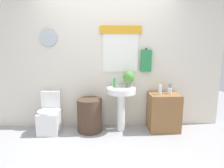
% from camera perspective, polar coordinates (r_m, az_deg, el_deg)
% --- Properties ---
extents(ground_plane, '(8.00, 8.00, 0.00)m').
position_cam_1_polar(ground_plane, '(3.05, -1.04, -19.74)').
color(ground_plane, '#A3A3A8').
extents(back_wall, '(4.40, 0.18, 2.60)m').
position_cam_1_polar(back_wall, '(3.77, -1.35, 7.16)').
color(back_wall, silver).
rests_on(back_wall, ground_plane).
extents(toilet, '(0.38, 0.51, 0.75)m').
position_cam_1_polar(toilet, '(3.86, -17.34, -8.76)').
color(toilet, white).
rests_on(toilet, ground_plane).
extents(laundry_hamper, '(0.46, 0.46, 0.61)m').
position_cam_1_polar(laundry_hamper, '(3.70, -6.42, -8.89)').
color(laundry_hamper, '#4C3828').
rests_on(laundry_hamper, ground_plane).
extents(pedestal_sink, '(0.53, 0.53, 0.81)m').
position_cam_1_polar(pedestal_sink, '(3.60, 2.65, -4.18)').
color(pedestal_sink, white).
rests_on(pedestal_sink, ground_plane).
extents(faucet, '(0.03, 0.03, 0.10)m').
position_cam_1_polar(faucet, '(3.67, 2.53, 0.06)').
color(faucet, silver).
rests_on(faucet, pedestal_sink).
extents(wooden_cabinet, '(0.55, 0.44, 0.69)m').
position_cam_1_polar(wooden_cabinet, '(3.83, 14.64, -7.80)').
color(wooden_cabinet, olive).
rests_on(wooden_cabinet, ground_plane).
extents(soap_bottle, '(0.05, 0.05, 0.17)m').
position_cam_1_polar(soap_bottle, '(3.58, 0.71, 0.37)').
color(soap_bottle, green).
rests_on(soap_bottle, pedestal_sink).
extents(potted_plant, '(0.21, 0.21, 0.29)m').
position_cam_1_polar(potted_plant, '(3.60, 4.85, 1.71)').
color(potted_plant, slate).
rests_on(potted_plant, pedestal_sink).
extents(lotion_bottle, '(0.05, 0.05, 0.18)m').
position_cam_1_polar(lotion_bottle, '(3.65, 13.70, -1.60)').
color(lotion_bottle, white).
rests_on(lotion_bottle, wooden_cabinet).
extents(toothbrush_cup, '(0.08, 0.08, 0.19)m').
position_cam_1_polar(toothbrush_cup, '(3.77, 16.25, -1.85)').
color(toothbrush_cup, silver).
rests_on(toothbrush_cup, wooden_cabinet).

